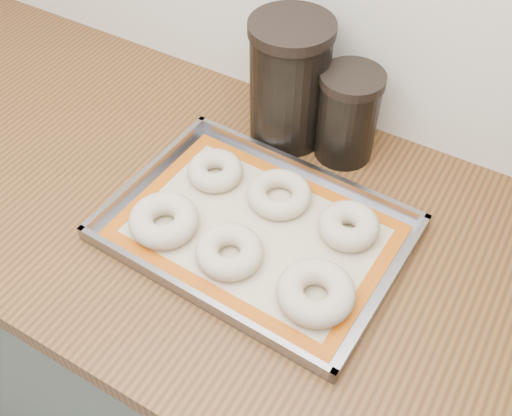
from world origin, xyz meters
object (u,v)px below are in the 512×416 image
Objects in this scene: bagel_back_right at (349,226)px; canister_left at (289,82)px; baking_tray at (256,230)px; canister_mid at (348,115)px; bagel_front_mid at (229,252)px; bagel_back_mid at (279,194)px; bagel_back_left at (215,171)px; bagel_front_right at (316,292)px; bagel_front_left at (164,220)px.

canister_left is (-0.20, 0.17, 0.09)m from bagel_back_right.
baking_tray is 2.79× the size of canister_mid.
bagel_front_mid is 0.98× the size of bagel_back_mid.
baking_tray is 0.14m from bagel_back_left.
bagel_front_mid is at bearing -92.52° from bagel_back_mid.
bagel_front_right is (0.15, -0.00, 0.00)m from bagel_front_mid.
bagel_back_left is (-0.12, 0.07, 0.02)m from baking_tray.
canister_left is at bearing 102.25° from bagel_front_mid.
baking_tray is at bearing 84.57° from bagel_front_mid.
bagel_front_mid is 0.62× the size of canister_mid.
bagel_front_left is 0.12m from bagel_front_mid.
bagel_back_left is at bearing 86.99° from bagel_front_left.
canister_left reaches higher than bagel_back_left.
bagel_front_right is at bearing -27.73° from bagel_back_left.
bagel_front_mid is at bearing -77.75° from canister_left.
bagel_back_right is (0.13, 0.07, 0.02)m from baking_tray.
bagel_front_left reaches higher than bagel_back_mid.
canister_mid reaches higher than baking_tray.
bagel_front_left is 0.97× the size of bagel_front_right.
canister_left reaches higher than baking_tray.
bagel_back_left is (-0.26, 0.14, -0.00)m from bagel_front_right.
bagel_back_left is 0.41× the size of canister_left.
canister_left is at bearing -176.57° from canister_mid.
bagel_front_left and bagel_front_right have the same top height.
bagel_front_mid is 0.33m from canister_mid.
bagel_front_left is 0.48× the size of canister_left.
bagel_front_mid reaches higher than bagel_back_mid.
baking_tray is at bearing -151.63° from bagel_back_right.
bagel_back_left is at bearing 150.72° from baking_tray.
bagel_front_left is at bearing -179.78° from bagel_front_mid.
canister_mid reaches higher than bagel_back_mid.
bagel_back_mid is (0.12, 0.01, -0.00)m from bagel_back_left.
bagel_front_right is (0.14, -0.07, 0.02)m from baking_tray.
canister_mid is (0.11, 0.01, -0.03)m from canister_left.
canister_left reaches higher than bagel_front_left.
bagel_back_mid is at bearing -102.90° from canister_mid.
bagel_back_mid is (0.13, 0.15, -0.00)m from bagel_front_left.
bagel_front_left is at bearing -131.53° from bagel_back_mid.
baking_tray is 2.03× the size of canister_left.
bagel_front_left is 0.14m from bagel_back_left.
bagel_back_mid is at bearing 133.91° from bagel_front_right.
canister_mid reaches higher than bagel_front_right.
bagel_back_right is 0.58× the size of canister_mid.
bagel_front_right reaches higher than bagel_back_left.
bagel_front_right is at bearing -26.36° from baking_tray.
bagel_front_mid is 0.45× the size of canister_left.
baking_tray is 0.16m from bagel_front_right.
bagel_front_left is 0.27m from bagel_front_right.
bagel_front_left is 0.66× the size of canister_mid.
bagel_front_mid is 1.09× the size of bagel_back_left.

